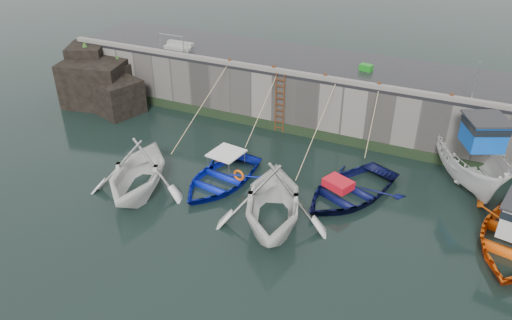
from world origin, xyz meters
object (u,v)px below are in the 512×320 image
at_px(boat_far_white, 470,159).
at_px(bollard_e, 451,96).
at_px(boat_near_white, 140,190).
at_px(fish_crate, 366,68).
at_px(ladder, 280,104).
at_px(boat_near_blue, 221,182).
at_px(boat_near_navy, 349,195).
at_px(boat_near_blacktrim, 272,223).
at_px(bollard_d, 379,85).
at_px(bollard_b, 274,68).
at_px(bollard_c, 325,76).
at_px(bollard_a, 230,61).

bearing_deg(boat_far_white, bollard_e, 116.70).
distance_m(boat_near_white, boat_far_white, 14.45).
bearing_deg(fish_crate, ladder, -135.66).
distance_m(boat_near_blue, boat_far_white, 11.00).
bearing_deg(boat_near_blue, boat_near_navy, 22.50).
bearing_deg(boat_near_navy, boat_near_white, -133.95).
bearing_deg(boat_near_navy, boat_near_blue, -141.93).
bearing_deg(boat_near_blue, bollard_e, 43.15).
relative_size(boat_near_blacktrim, bollard_d, 18.89).
relative_size(boat_far_white, bollard_e, 22.85).
bearing_deg(boat_far_white, fish_crate, 126.64).
height_order(ladder, bollard_b, bollard_b).
relative_size(ladder, boat_far_white, 0.50).
xyz_separation_m(boat_near_blue, boat_near_navy, (5.42, 1.40, 0.00)).
relative_size(bollard_c, bollard_e, 1.00).
bearing_deg(boat_near_navy, boat_far_white, 61.97).
relative_size(ladder, bollard_c, 11.43).
relative_size(boat_near_navy, boat_far_white, 0.79).
height_order(boat_near_white, bollard_a, bollard_a).
distance_m(boat_near_blacktrim, bollard_b, 8.97).
bearing_deg(bollard_d, bollard_c, 180.00).
relative_size(fish_crate, bollard_d, 2.20).
bearing_deg(boat_near_white, bollard_c, 38.16).
height_order(boat_near_blacktrim, fish_crate, fish_crate).
distance_m(ladder, boat_near_blacktrim, 8.01).
bearing_deg(ladder, bollard_d, 4.00).
distance_m(fish_crate, bollard_d, 2.29).
xyz_separation_m(boat_near_white, bollard_c, (5.51, 7.97, 3.30)).
bearing_deg(bollard_c, bollard_a, 180.00).
relative_size(boat_near_white, boat_near_blue, 1.07).
relative_size(boat_near_navy, bollard_d, 18.06).
relative_size(ladder, bollard_e, 11.43).
relative_size(boat_near_blue, fish_crate, 7.58).
bearing_deg(bollard_c, bollard_b, 180.00).
bearing_deg(bollard_e, boat_near_white, -144.82).
relative_size(ladder, boat_near_white, 0.64).
relative_size(boat_far_white, fish_crate, 10.39).
xyz_separation_m(boat_near_navy, bollard_b, (-5.46, 4.55, 3.30)).
distance_m(boat_far_white, bollard_d, 5.21).
bearing_deg(boat_near_white, bollard_b, 53.39).
bearing_deg(bollard_e, boat_far_white, -38.52).
distance_m(boat_near_blue, bollard_d, 8.60).
relative_size(bollard_a, bollard_e, 1.00).
relative_size(boat_near_blue, boat_near_navy, 0.92).
bearing_deg(boat_near_blue, bollard_a, 121.13).
bearing_deg(bollard_d, boat_near_white, -135.49).
distance_m(ladder, boat_near_white, 8.47).
xyz_separation_m(ladder, bollard_a, (-3.00, 0.34, 1.71)).
bearing_deg(boat_far_white, bollard_a, 150.25).
height_order(boat_near_navy, boat_far_white, boat_far_white).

